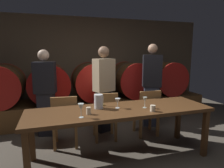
# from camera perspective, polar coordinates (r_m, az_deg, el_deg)

# --- Properties ---
(back_wall) EXTENTS (6.23, 0.24, 2.41)m
(back_wall) POSITION_cam_1_polar(r_m,az_deg,el_deg) (5.06, -7.12, 5.27)
(back_wall) COLOR brown
(back_wall) RESTS_ON ground
(barrel_shelf) EXTENTS (5.61, 0.90, 0.46)m
(barrel_shelf) POSITION_cam_1_polar(r_m,az_deg,el_deg) (4.70, -5.62, -7.12)
(barrel_shelf) COLOR brown
(barrel_shelf) RESTS_ON ground
(wine_barrel_far_left) EXTENTS (0.86, 0.87, 0.86)m
(wine_barrel_far_left) POSITION_cam_1_polar(r_m,az_deg,el_deg) (4.57, -29.79, -0.39)
(wine_barrel_far_left) COLOR brown
(wine_barrel_far_left) RESTS_ON barrel_shelf
(wine_barrel_left) EXTENTS (0.86, 0.87, 0.86)m
(wine_barrel_left) POSITION_cam_1_polar(r_m,az_deg,el_deg) (4.46, -18.00, 0.20)
(wine_barrel_left) COLOR brown
(wine_barrel_left) RESTS_ON barrel_shelf
(wine_barrel_center) EXTENTS (0.86, 0.87, 0.86)m
(wine_barrel_center) POSITION_cam_1_polar(r_m,az_deg,el_deg) (4.55, -6.02, 0.79)
(wine_barrel_center) COLOR brown
(wine_barrel_center) RESTS_ON barrel_shelf
(wine_barrel_right) EXTENTS (0.86, 0.87, 0.86)m
(wine_barrel_right) POSITION_cam_1_polar(r_m,az_deg,el_deg) (4.85, 5.58, 1.32)
(wine_barrel_right) COLOR #513319
(wine_barrel_right) RESTS_ON barrel_shelf
(wine_barrel_far_right) EXTENTS (0.86, 0.87, 0.86)m
(wine_barrel_far_right) POSITION_cam_1_polar(r_m,az_deg,el_deg) (5.30, 15.28, 1.73)
(wine_barrel_far_right) COLOR brown
(wine_barrel_far_right) RESTS_ON barrel_shelf
(dining_table) EXTENTS (2.63, 0.77, 0.76)m
(dining_table) POSITION_cam_1_polar(r_m,az_deg,el_deg) (2.82, 2.56, -8.68)
(dining_table) COLOR #4C2D16
(dining_table) RESTS_ON ground
(chair_left) EXTENTS (0.44, 0.44, 0.88)m
(chair_left) POSITION_cam_1_polar(r_m,az_deg,el_deg) (3.29, -13.72, -9.99)
(chair_left) COLOR olive
(chair_left) RESTS_ON ground
(chair_center) EXTENTS (0.44, 0.44, 0.88)m
(chair_center) POSITION_cam_1_polar(r_m,az_deg,el_deg) (3.45, -2.01, -8.80)
(chair_center) COLOR olive
(chair_center) RESTS_ON ground
(chair_right) EXTENTS (0.43, 0.43, 0.88)m
(chair_right) POSITION_cam_1_polar(r_m,az_deg,el_deg) (3.70, 10.45, -7.69)
(chair_right) COLOR olive
(chair_right) RESTS_ON ground
(guest_left) EXTENTS (0.42, 0.31, 1.61)m
(guest_left) POSITION_cam_1_polar(r_m,az_deg,el_deg) (3.78, -19.00, -2.44)
(guest_left) COLOR black
(guest_left) RESTS_ON ground
(guest_center) EXTENTS (0.44, 0.36, 1.67)m
(guest_center) POSITION_cam_1_polar(r_m,az_deg,el_deg) (3.77, -2.39, -1.37)
(guest_center) COLOR black
(guest_center) RESTS_ON ground
(guest_right) EXTENTS (0.44, 0.37, 1.73)m
(guest_right) POSITION_cam_1_polar(r_m,az_deg,el_deg) (4.13, 11.61, -0.23)
(guest_right) COLOR #33384C
(guest_right) RESTS_ON ground
(candle_center) EXTENTS (0.05, 0.05, 0.18)m
(candle_center) POSITION_cam_1_polar(r_m,az_deg,el_deg) (2.93, -2.72, -5.49)
(candle_center) COLOR olive
(candle_center) RESTS_ON dining_table
(pitcher) EXTENTS (0.13, 0.13, 0.20)m
(pitcher) POSITION_cam_1_polar(r_m,az_deg,el_deg) (2.79, -3.98, -5.15)
(pitcher) COLOR silver
(pitcher) RESTS_ON dining_table
(wine_glass_left) EXTENTS (0.07, 0.07, 0.18)m
(wine_glass_left) POSITION_cam_1_polar(r_m,az_deg,el_deg) (2.42, -9.15, -6.85)
(wine_glass_left) COLOR silver
(wine_glass_left) RESTS_ON dining_table
(wine_glass_center) EXTENTS (0.08, 0.08, 0.14)m
(wine_glass_center) POSITION_cam_1_polar(r_m,az_deg,el_deg) (2.80, 1.65, -5.08)
(wine_glass_center) COLOR white
(wine_glass_center) RESTS_ON dining_table
(wine_glass_right) EXTENTS (0.06, 0.06, 0.16)m
(wine_glass_right) POSITION_cam_1_polar(r_m,az_deg,el_deg) (2.85, 9.70, -4.70)
(wine_glass_right) COLOR silver
(wine_glass_right) RESTS_ON dining_table
(cup_left) EXTENTS (0.06, 0.06, 0.09)m
(cup_left) POSITION_cam_1_polar(r_m,az_deg,el_deg) (2.56, -6.92, -7.84)
(cup_left) COLOR beige
(cup_left) RESTS_ON dining_table
(cup_right) EXTENTS (0.07, 0.07, 0.09)m
(cup_right) POSITION_cam_1_polar(r_m,az_deg,el_deg) (2.72, 11.93, -7.03)
(cup_right) COLOR beige
(cup_right) RESTS_ON dining_table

